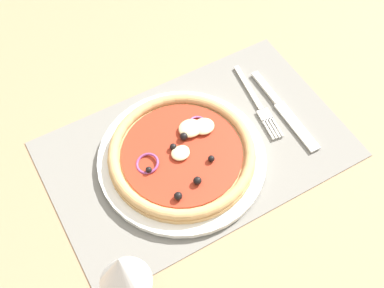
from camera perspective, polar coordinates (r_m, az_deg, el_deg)
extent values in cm
cube|color=#9E7A56|center=(86.91, 0.60, -1.07)|extent=(190.00, 140.00, 2.40)
cube|color=slate|center=(85.73, 0.61, -0.57)|extent=(51.32, 32.16, 0.40)
cylinder|color=silver|center=(83.80, -1.17, -1.69)|extent=(28.68, 28.68, 1.12)
cylinder|color=tan|center=(82.90, -1.18, -1.30)|extent=(24.88, 24.88, 1.00)
torus|color=tan|center=(82.17, -1.19, -0.98)|extent=(24.69, 24.69, 1.80)
cylinder|color=#A82D19|center=(82.35, -1.19, -1.06)|extent=(20.40, 20.40, 0.30)
ellipsoid|color=beige|center=(84.11, -0.43, 1.73)|extent=(4.16, 3.74, 1.25)
ellipsoid|color=beige|center=(81.60, -1.35, -1.07)|extent=(3.18, 2.86, 0.95)
ellipsoid|color=beige|center=(84.54, 1.35, 2.06)|extent=(3.80, 3.42, 1.14)
ellipsoid|color=beige|center=(81.89, -1.19, -0.86)|extent=(2.64, 2.37, 0.79)
sphere|color=black|center=(80.97, 2.21, -1.72)|extent=(1.12, 1.12, 1.12)
sphere|color=black|center=(78.69, 0.63, -4.26)|extent=(1.36, 1.36, 1.36)
sphere|color=black|center=(82.19, -2.20, -0.33)|extent=(1.17, 1.17, 1.17)
sphere|color=black|center=(83.20, -0.96, 0.89)|extent=(1.36, 1.36, 1.36)
sphere|color=black|center=(77.42, -1.62, -6.03)|extent=(1.36, 1.36, 1.36)
sphere|color=black|center=(80.16, -5.02, -2.99)|extent=(1.07, 1.07, 1.07)
torus|color=#8E3D75|center=(80.93, -5.05, -2.47)|extent=(3.95, 3.93, 1.17)
torus|color=#8E3D75|center=(85.28, 0.72, 2.40)|extent=(3.30, 3.27, 1.04)
cube|color=silver|center=(94.06, 6.52, 6.53)|extent=(2.49, 11.17, 0.44)
cube|color=silver|center=(90.46, 8.35, 3.42)|extent=(2.54, 2.81, 0.44)
cube|color=silver|center=(88.49, 8.80, 1.60)|extent=(0.94, 4.32, 0.44)
cube|color=silver|center=(88.70, 9.15, 1.71)|extent=(0.94, 4.32, 0.44)
cube|color=silver|center=(88.91, 9.49, 1.82)|extent=(0.94, 4.32, 0.44)
cube|color=silver|center=(89.13, 9.83, 1.94)|extent=(0.94, 4.32, 0.44)
cube|color=silver|center=(94.31, 8.57, 6.45)|extent=(1.52, 8.43, 0.62)
cube|color=silver|center=(89.91, 12.01, 2.03)|extent=(2.31, 11.65, 0.44)
cylinder|color=silver|center=(72.54, -7.35, -16.22)|extent=(0.80, 0.80, 6.00)
cone|color=silver|center=(65.70, -8.04, -14.33)|extent=(7.20, 7.20, 8.50)
cone|color=#4C993D|center=(66.20, -7.99, -14.48)|extent=(5.74, 5.74, 6.63)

